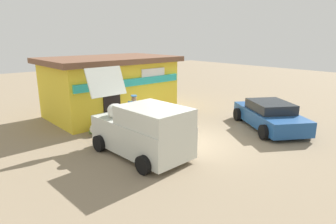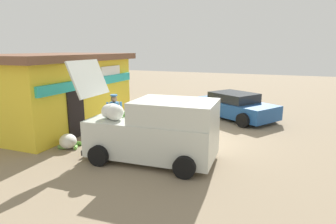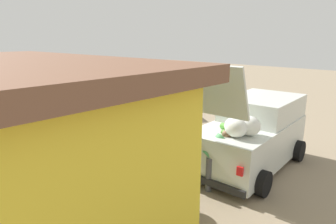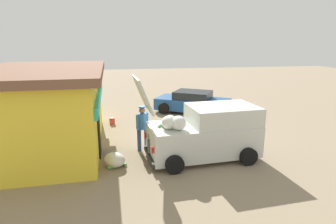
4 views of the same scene
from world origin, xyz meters
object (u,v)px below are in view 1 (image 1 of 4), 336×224
object	(u,v)px
unloaded_banana_pile	(97,129)
storefront_bar	(110,86)
parked_sedan	(270,115)
delivery_van	(143,130)
vendor_standing	(134,112)
paint_bucket	(177,111)
customer_bending	(118,121)

from	to	relation	value
unloaded_banana_pile	storefront_bar	bearing A→B (deg)	49.24
parked_sedan	unloaded_banana_pile	xyz separation A→B (m)	(-6.59, 4.49, -0.38)
delivery_van	vendor_standing	xyz separation A→B (m)	(1.11, 2.17, 0.05)
vendor_standing	paint_bucket	size ratio (longest dim) A/B	5.07
delivery_van	vendor_standing	distance (m)	2.44
storefront_bar	unloaded_banana_pile	world-z (taller)	storefront_bar
delivery_van	paint_bucket	world-z (taller)	delivery_van
customer_bending	unloaded_banana_pile	distance (m)	1.60
delivery_van	paint_bucket	xyz separation A→B (m)	(4.77, 3.40, -0.78)
paint_bucket	unloaded_banana_pile	bearing A→B (deg)	-178.16
storefront_bar	delivery_van	distance (m)	6.17
vendor_standing	paint_bucket	xyz separation A→B (m)	(3.66, 1.23, -0.83)
delivery_van	customer_bending	xyz separation A→B (m)	(0.03, 1.78, -0.09)
customer_bending	delivery_van	bearing A→B (deg)	-91.05
unloaded_banana_pile	customer_bending	bearing A→B (deg)	-81.29
delivery_van	parked_sedan	bearing A→B (deg)	-11.06
unloaded_banana_pile	paint_bucket	bearing A→B (deg)	1.84
customer_bending	paint_bucket	bearing A→B (deg)	18.85
storefront_bar	customer_bending	xyz separation A→B (m)	(-1.98, -4.02, -0.74)
vendor_standing	paint_bucket	bearing A→B (deg)	18.56
storefront_bar	paint_bucket	xyz separation A→B (m)	(2.75, -2.40, -1.43)
parked_sedan	paint_bucket	size ratio (longest dim) A/B	13.25
delivery_van	paint_bucket	size ratio (longest dim) A/B	12.80
parked_sedan	paint_bucket	world-z (taller)	parked_sedan
vendor_standing	parked_sedan	bearing A→B (deg)	-32.91
storefront_bar	parked_sedan	distance (m)	8.36
vendor_standing	unloaded_banana_pile	world-z (taller)	vendor_standing
storefront_bar	delivery_van	xyz separation A→B (m)	(-2.02, -5.80, -0.65)
vendor_standing	customer_bending	world-z (taller)	vendor_standing
storefront_bar	parked_sedan	xyz separation A→B (m)	(4.39, -7.05, -1.00)
parked_sedan	vendor_standing	size ratio (longest dim) A/B	2.62
storefront_bar	paint_bucket	bearing A→B (deg)	-41.10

